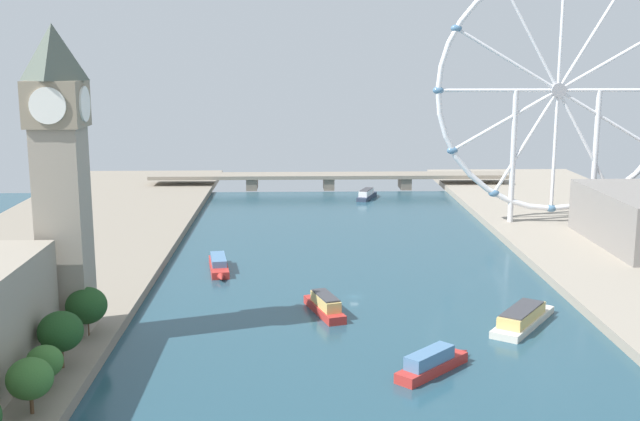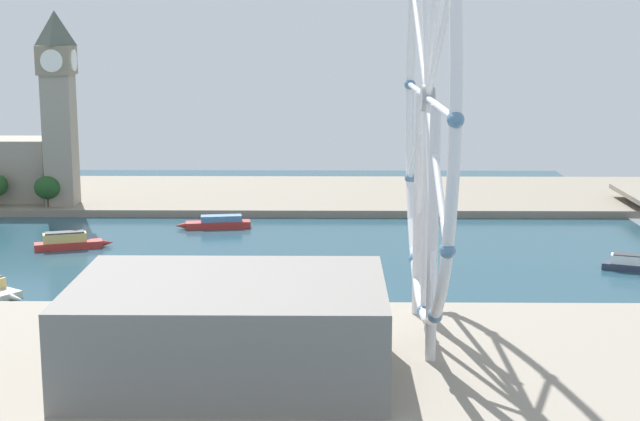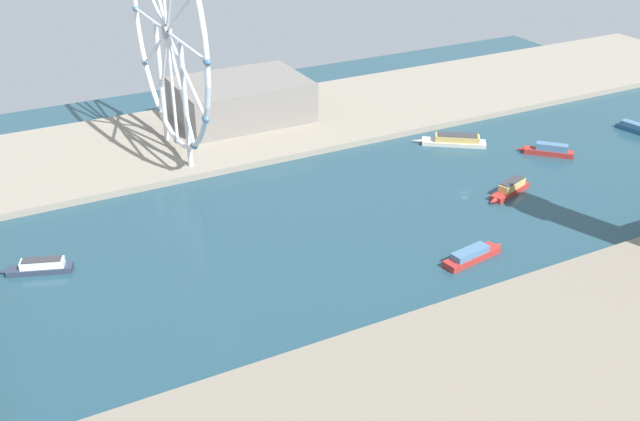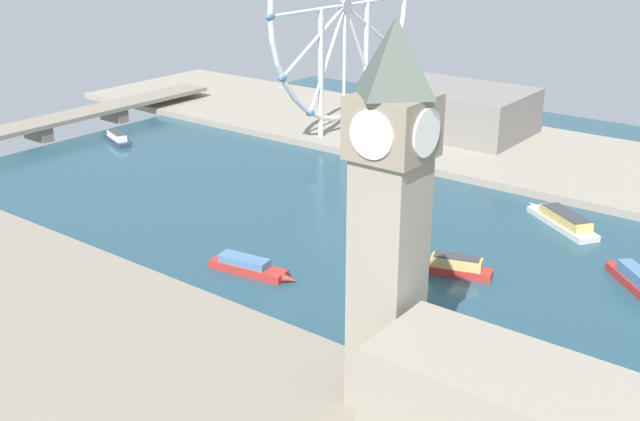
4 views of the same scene
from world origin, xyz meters
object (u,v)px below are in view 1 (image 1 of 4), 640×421
(tour_boat_0, at_px, (433,363))
(ferris_wheel, at_px, (558,92))
(tour_boat_3, at_px, (324,305))
(tour_boat_5, at_px, (367,194))
(river_bridge, at_px, (329,177))
(clock_tower, at_px, (61,175))
(tour_boat_4, at_px, (219,265))
(tour_boat_2, at_px, (523,318))

(tour_boat_0, bearing_deg, ferris_wheel, 18.29)
(tour_boat_3, height_order, tour_boat_5, tour_boat_3)
(river_bridge, xyz_separation_m, tour_boat_3, (-10.05, -222.00, -4.13))
(clock_tower, relative_size, tour_boat_3, 2.96)
(clock_tower, relative_size, tour_boat_0, 3.64)
(tour_boat_0, height_order, tour_boat_5, tour_boat_0)
(tour_boat_3, distance_m, tour_boat_4, 59.68)
(tour_boat_2, height_order, tour_boat_5, tour_boat_2)
(tour_boat_0, bearing_deg, tour_boat_5, 43.73)
(clock_tower, xyz_separation_m, ferris_wheel, (172.07, 134.12, 15.11))
(tour_boat_0, height_order, tour_boat_2, tour_boat_0)
(clock_tower, bearing_deg, tour_boat_2, 3.72)
(ferris_wheel, height_order, tour_boat_0, ferris_wheel)
(clock_tower, distance_m, tour_boat_2, 131.15)
(tour_boat_3, relative_size, tour_boat_4, 0.92)
(tour_boat_0, distance_m, tour_boat_2, 44.89)
(clock_tower, xyz_separation_m, tour_boat_5, (97.45, 209.66, -42.36))
(ferris_wheel, xyz_separation_m, tour_boat_3, (-103.74, -113.85, -57.16))
(clock_tower, height_order, tour_boat_4, clock_tower)
(clock_tower, bearing_deg, ferris_wheel, 37.94)
(tour_boat_2, relative_size, tour_boat_5, 1.26)
(river_bridge, relative_size, tour_boat_2, 6.20)
(tour_boat_4, bearing_deg, ferris_wheel, 106.60)
(tour_boat_2, xyz_separation_m, tour_boat_5, (-26.45, 201.61, -0.12))
(river_bridge, xyz_separation_m, tour_boat_4, (-45.74, -174.17, -4.60))
(clock_tower, xyz_separation_m, tour_boat_0, (92.82, -24.34, -42.15))
(clock_tower, height_order, river_bridge, clock_tower)
(tour_boat_3, bearing_deg, river_bridge, -20.23)
(ferris_wheel, distance_m, tour_boat_0, 186.19)
(tour_boat_3, bearing_deg, tour_boat_2, -120.04)
(tour_boat_0, bearing_deg, tour_boat_2, 1.04)
(ferris_wheel, relative_size, tour_boat_5, 4.25)
(tour_boat_0, relative_size, tour_boat_3, 0.81)
(ferris_wheel, relative_size, tour_boat_3, 4.11)
(tour_boat_4, distance_m, tour_boat_5, 155.69)
(tour_boat_4, bearing_deg, tour_boat_3, 27.99)
(tour_boat_0, xyz_separation_m, tour_boat_4, (-60.19, 92.44, -0.36))
(river_bridge, height_order, tour_boat_5, river_bridge)
(ferris_wheel, height_order, tour_boat_4, ferris_wheel)
(clock_tower, distance_m, tour_boat_5, 235.05)
(ferris_wheel, relative_size, tour_boat_2, 3.36)
(tour_boat_2, bearing_deg, tour_boat_3, 112.81)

